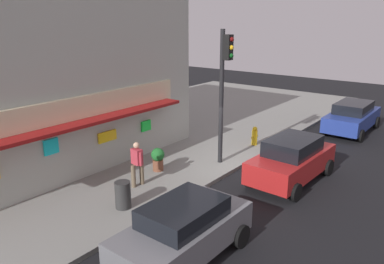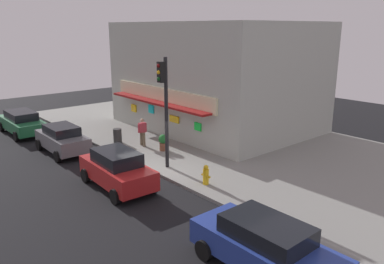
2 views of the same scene
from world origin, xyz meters
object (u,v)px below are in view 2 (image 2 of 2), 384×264
object	(u,v)px
pedestrian	(142,131)
parked_car_red	(117,169)
trash_can	(118,136)
parked_car_green	(22,122)
potted_plant_by_doorway	(163,142)
parked_car_grey	(62,139)
fire_hydrant	(206,175)
parked_car_blue	(266,246)
traffic_light	(164,99)

from	to	relation	value
pedestrian	parked_car_red	bearing A→B (deg)	-44.60
trash_can	parked_car_green	distance (m)	7.25
trash_can	potted_plant_by_doorway	distance (m)	3.17
potted_plant_by_doorway	parked_car_red	size ratio (longest dim) A/B	0.22
parked_car_grey	parked_car_red	bearing A→B (deg)	-1.15
trash_can	pedestrian	xyz separation A→B (m)	(1.45, 0.82, 0.45)
fire_hydrant	trash_can	bearing A→B (deg)	178.26
fire_hydrant	parked_car_green	bearing A→B (deg)	-167.34
trash_can	parked_car_blue	size ratio (longest dim) A/B	0.19
pedestrian	parked_car_red	distance (m)	5.71
parked_car_green	parked_car_blue	distance (m)	19.99
pedestrian	parked_car_blue	distance (m)	12.78
parked_car_grey	trash_can	bearing A→B (deg)	76.27
potted_plant_by_doorway	parked_car_red	distance (m)	5.10
potted_plant_by_doorway	parked_car_red	xyz separation A→B (m)	(2.58, -4.39, 0.20)
fire_hydrant	trash_can	xyz separation A→B (m)	(-8.04, 0.24, 0.00)
potted_plant_by_doorway	traffic_light	bearing A→B (deg)	-34.08
fire_hydrant	potted_plant_by_doorway	world-z (taller)	potted_plant_by_doorway
traffic_light	fire_hydrant	size ratio (longest dim) A/B	6.01
trash_can	parked_car_red	bearing A→B (deg)	-30.01
parked_car_green	parked_car_grey	xyz separation A→B (m)	(5.61, 0.42, 0.02)
trash_can	parked_car_green	size ratio (longest dim) A/B	0.19
parked_car_red	parked_car_green	size ratio (longest dim) A/B	0.91
fire_hydrant	parked_car_grey	size ratio (longest dim) A/B	0.23
parked_car_blue	parked_car_grey	distance (m)	14.37
traffic_light	fire_hydrant	distance (m)	4.14
traffic_light	parked_car_red	xyz separation A→B (m)	(0.34, -2.87, -2.72)
traffic_light	parked_car_blue	size ratio (longest dim) A/B	1.18
traffic_light	parked_car_blue	distance (m)	9.30
traffic_light	potted_plant_by_doorway	bearing A→B (deg)	145.92
traffic_light	parked_car_grey	size ratio (longest dim) A/B	1.37
trash_can	parked_car_red	distance (m)	6.37
traffic_light	potted_plant_by_doorway	xyz separation A→B (m)	(-2.25, 1.52, -2.92)
potted_plant_by_doorway	parked_car_blue	size ratio (longest dim) A/B	0.20
parked_car_green	parked_car_blue	world-z (taller)	parked_car_blue
parked_car_red	parked_car_grey	xyz separation A→B (m)	(-6.26, 0.13, -0.04)
traffic_light	pedestrian	size ratio (longest dim) A/B	3.30
trash_can	potted_plant_by_doorway	bearing A→B (deg)	22.43
trash_can	parked_car_red	xyz separation A→B (m)	(5.51, -3.18, 0.27)
fire_hydrant	parked_car_red	size ratio (longest dim) A/B	0.21
pedestrian	potted_plant_by_doorway	world-z (taller)	pedestrian
parked_car_blue	parked_car_grey	size ratio (longest dim) A/B	1.16
traffic_light	parked_car_grey	distance (m)	7.09
pedestrian	parked_car_blue	bearing A→B (deg)	-17.74
fire_hydrant	parked_car_grey	bearing A→B (deg)	-162.24
trash_can	parked_car_grey	bearing A→B (deg)	-103.73
potted_plant_by_doorway	fire_hydrant	bearing A→B (deg)	-15.89
parked_car_red	pedestrian	bearing A→B (deg)	135.40
potted_plant_by_doorway	parked_car_grey	xyz separation A→B (m)	(-3.68, -4.27, 0.16)
fire_hydrant	potted_plant_by_doorway	size ratio (longest dim) A/B	0.97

